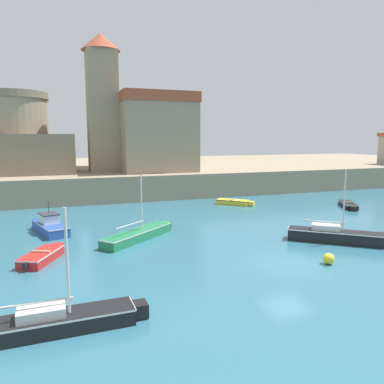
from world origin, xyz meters
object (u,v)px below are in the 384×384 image
(dinghy_black_0, at_px, (348,205))
(mooring_buoy, at_px, (329,259))
(church, at_px, (142,128))
(dinghy_yellow_2, at_px, (234,202))
(sailboat_black_4, at_px, (60,320))
(sailboat_green_3, at_px, (139,234))
(fortress, at_px, (16,145))
(sailboat_black_5, at_px, (336,235))
(motorboat_blue_1, at_px, (50,226))
(dinghy_red_6, at_px, (42,256))

(dinghy_black_0, distance_m, mooring_buoy, 18.72)
(dinghy_black_0, distance_m, church, 26.61)
(dinghy_yellow_2, relative_size, sailboat_black_4, 0.58)
(mooring_buoy, xyz_separation_m, church, (-3.00, 32.60, 7.76))
(sailboat_green_3, relative_size, sailboat_black_4, 0.98)
(dinghy_black_0, distance_m, sailboat_green_3, 22.50)
(fortress, bearing_deg, sailboat_black_5, -54.48)
(church, relative_size, fortress, 1.26)
(sailboat_black_5, relative_size, mooring_buoy, 9.10)
(dinghy_yellow_2, height_order, mooring_buoy, mooring_buoy)
(sailboat_black_4, bearing_deg, sailboat_black_5, 18.94)
(fortress, bearing_deg, dinghy_black_0, -32.85)
(sailboat_black_4, height_order, mooring_buoy, sailboat_black_4)
(motorboat_blue_1, height_order, sailboat_black_5, sailboat_black_5)
(church, bearing_deg, dinghy_yellow_2, -65.66)
(motorboat_blue_1, relative_size, church, 0.32)
(dinghy_black_0, distance_m, dinghy_yellow_2, 11.30)
(motorboat_blue_1, xyz_separation_m, dinghy_yellow_2, (17.81, 5.89, -0.24))
(dinghy_black_0, xyz_separation_m, sailboat_black_4, (-27.22, -15.69, 0.14))
(sailboat_green_3, bearing_deg, dinghy_yellow_2, 39.37)
(sailboat_black_5, bearing_deg, mooring_buoy, -135.29)
(sailboat_green_3, bearing_deg, sailboat_black_5, -23.36)
(motorboat_blue_1, distance_m, sailboat_black_4, 15.15)
(sailboat_black_5, relative_size, church, 0.35)
(motorboat_blue_1, bearing_deg, church, 60.35)
(dinghy_black_0, distance_m, fortress, 37.90)
(dinghy_red_6, bearing_deg, dinghy_yellow_2, 34.71)
(dinghy_black_0, relative_size, dinghy_yellow_2, 1.13)
(dinghy_yellow_2, relative_size, church, 0.22)
(dinghy_black_0, xyz_separation_m, motorboat_blue_1, (-27.76, -0.55, 0.25))
(mooring_buoy, relative_size, church, 0.04)
(motorboat_blue_1, distance_m, dinghy_red_6, 6.66)
(dinghy_black_0, height_order, church, church)
(dinghy_black_0, xyz_separation_m, dinghy_yellow_2, (-9.96, 5.34, 0.00))
(sailboat_green_3, height_order, sailboat_black_4, sailboat_black_4)
(dinghy_black_0, relative_size, motorboat_blue_1, 0.77)
(sailboat_black_4, bearing_deg, dinghy_red_6, 95.72)
(fortress, bearing_deg, sailboat_black_4, -83.27)
(sailboat_green_3, relative_size, mooring_buoy, 9.43)
(sailboat_black_5, bearing_deg, church, 102.29)
(motorboat_blue_1, bearing_deg, sailboat_black_5, -27.42)
(sailboat_black_4, height_order, dinghy_red_6, sailboat_black_4)
(dinghy_black_0, bearing_deg, sailboat_black_5, -135.60)
(dinghy_black_0, bearing_deg, church, 130.01)
(sailboat_green_3, height_order, fortress, fortress)
(sailboat_black_5, height_order, church, church)
(dinghy_yellow_2, height_order, dinghy_red_6, dinghy_red_6)
(dinghy_red_6, bearing_deg, dinghy_black_0, 14.40)
(dinghy_red_6, bearing_deg, motorboat_blue_1, 87.37)
(dinghy_red_6, bearing_deg, fortress, 97.04)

